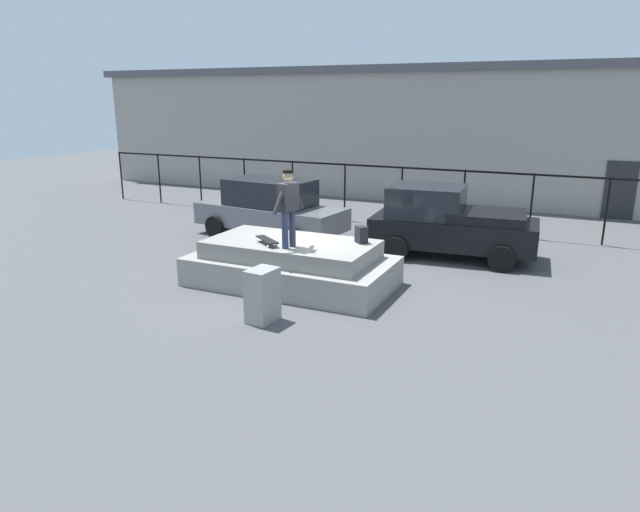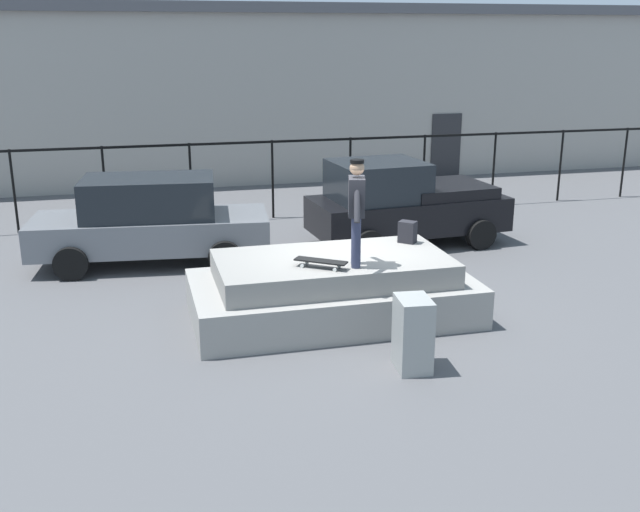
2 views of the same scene
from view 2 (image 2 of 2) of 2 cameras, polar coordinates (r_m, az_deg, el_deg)
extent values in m
plane|color=#4C4C4F|center=(12.41, 2.34, -4.15)|extent=(60.00, 60.00, 0.00)
cube|color=gray|center=(11.99, 0.97, -3.28)|extent=(4.50, 2.36, 0.63)
cube|color=gray|center=(11.83, 0.98, -0.98)|extent=(3.69, 1.94, 0.38)
cylinder|color=#2D334C|center=(11.37, 2.77, 1.33)|extent=(0.14, 0.14, 0.79)
cylinder|color=#2D334C|center=(11.15, 2.80, 1.03)|extent=(0.14, 0.14, 0.79)
cube|color=#26262B|center=(11.10, 2.83, 4.59)|extent=(0.34, 0.47, 0.58)
cylinder|color=#26262B|center=(11.36, 2.79, 4.73)|extent=(0.19, 0.40, 0.58)
cylinder|color=#26262B|center=(10.85, 2.87, 4.16)|extent=(0.19, 0.40, 0.58)
sphere|color=tan|center=(11.02, 2.86, 6.78)|extent=(0.22, 0.22, 0.22)
cylinder|color=black|center=(11.00, 2.87, 7.29)|extent=(0.26, 0.26, 0.05)
cube|color=black|center=(11.22, 0.06, -0.38)|extent=(0.78, 0.64, 0.02)
cylinder|color=silver|center=(11.42, -0.99, -0.48)|extent=(0.06, 0.06, 0.06)
cylinder|color=silver|center=(11.25, -1.38, -0.76)|extent=(0.06, 0.06, 0.06)
cylinder|color=silver|center=(11.24, 1.50, -0.78)|extent=(0.06, 0.06, 0.06)
cylinder|color=silver|center=(11.06, 1.15, -1.07)|extent=(0.06, 0.06, 0.06)
cube|color=black|center=(12.65, 6.75, 1.85)|extent=(0.34, 0.34, 0.37)
cube|color=slate|center=(15.11, -12.86, 1.82)|extent=(4.76, 2.19, 0.65)
cube|color=black|center=(14.95, -13.04, 4.46)|extent=(2.68, 1.76, 0.77)
cylinder|color=black|center=(16.20, -17.60, 1.26)|extent=(0.66, 0.29, 0.64)
cylinder|color=black|center=(14.55, -18.62, -0.55)|extent=(0.66, 0.29, 0.64)
cylinder|color=black|center=(15.98, -7.47, 1.71)|extent=(0.66, 0.29, 0.64)
cylinder|color=black|center=(14.30, -7.32, -0.08)|extent=(0.66, 0.29, 0.64)
cube|color=black|center=(16.23, 6.77, 3.28)|extent=(4.33, 2.11, 0.72)
cube|color=black|center=(15.77, 4.45, 5.80)|extent=(2.02, 1.78, 0.81)
cube|color=black|center=(16.51, 9.45, 5.10)|extent=(2.02, 1.83, 0.24)
cylinder|color=black|center=(16.63, 1.32, 2.43)|extent=(0.66, 0.27, 0.64)
cylinder|color=black|center=(15.00, 3.75, 0.82)|extent=(0.66, 0.27, 0.64)
cylinder|color=black|center=(17.68, 9.25, 3.09)|extent=(0.66, 0.27, 0.64)
cylinder|color=black|center=(16.16, 12.27, 1.63)|extent=(0.66, 0.27, 0.64)
cube|color=gray|center=(10.18, 7.16, -5.97)|extent=(0.50, 0.64, 1.02)
cylinder|color=black|center=(18.32, -22.48, 4.59)|extent=(0.06, 0.06, 1.94)
cylinder|color=black|center=(18.14, -16.21, 5.09)|extent=(0.06, 0.06, 1.94)
cylinder|color=black|center=(18.18, -9.89, 5.53)|extent=(0.06, 0.06, 1.94)
cylinder|color=black|center=(18.44, -3.66, 5.90)|extent=(0.06, 0.06, 1.94)
cylinder|color=black|center=(18.91, 2.33, 6.19)|extent=(0.06, 0.06, 1.94)
cylinder|color=black|center=(19.58, 7.98, 6.41)|extent=(0.06, 0.06, 1.94)
cylinder|color=black|center=(20.42, 13.21, 6.55)|extent=(0.06, 0.06, 1.94)
cylinder|color=black|center=(21.41, 18.00, 6.63)|extent=(0.06, 0.06, 1.94)
cylinder|color=black|center=(22.54, 22.34, 6.66)|extent=(0.06, 0.06, 1.94)
cube|color=black|center=(18.29, -3.72, 8.77)|extent=(24.00, 0.04, 0.06)
cube|color=gray|center=(25.86, -7.08, 12.34)|extent=(32.35, 7.10, 5.01)
cube|color=#4C4C51|center=(25.80, -7.30, 18.23)|extent=(32.99, 7.46, 0.30)
cube|color=#262628|center=(24.35, 9.65, 8.40)|extent=(1.00, 0.06, 2.00)
camera|label=1|loc=(8.80, 74.73, 2.23)|focal=31.88mm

